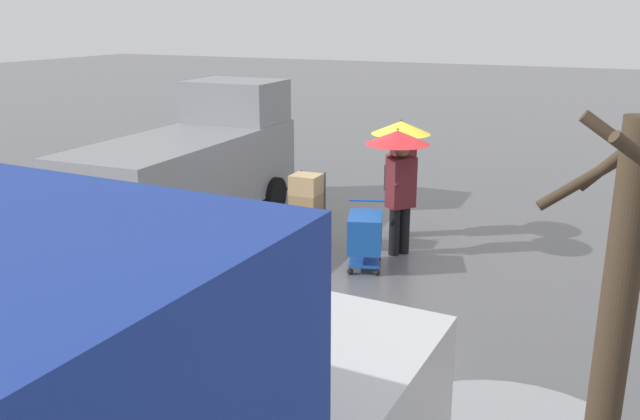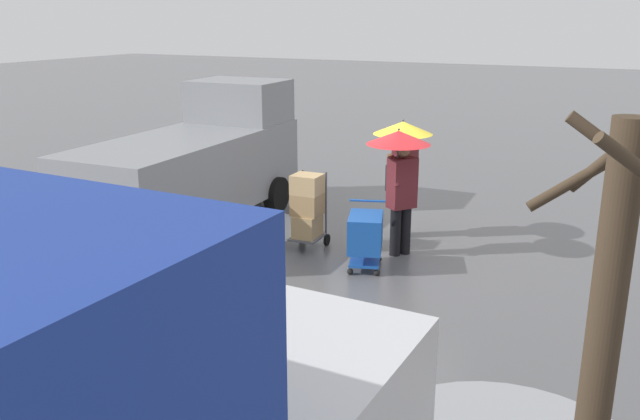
% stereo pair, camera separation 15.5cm
% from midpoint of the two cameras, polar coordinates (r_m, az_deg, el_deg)
% --- Properties ---
extents(ground_plane, '(90.00, 90.00, 0.00)m').
position_cam_midpoint_polar(ground_plane, '(11.47, 5.47, -3.52)').
color(ground_plane, '#5B5B5E').
extents(slush_patch_under_van, '(2.06, 2.06, 0.01)m').
position_cam_midpoint_polar(slush_patch_under_van, '(12.74, -6.01, -1.48)').
color(slush_patch_under_van, '#ADAFB5').
rests_on(slush_patch_under_van, ground).
extents(cargo_van_parked_right, '(2.33, 5.40, 2.60)m').
position_cam_midpoint_polar(cargo_van_parked_right, '(12.82, -11.07, 3.86)').
color(cargo_van_parked_right, gray).
rests_on(cargo_van_parked_right, ground).
extents(shopping_cart_vendor, '(0.78, 0.95, 1.02)m').
position_cam_midpoint_polar(shopping_cart_vendor, '(10.52, 3.45, -2.07)').
color(shopping_cart_vendor, '#1951B2').
rests_on(shopping_cart_vendor, ground).
extents(hand_dolly_boxes, '(0.54, 0.72, 1.32)m').
position_cam_midpoint_polar(hand_dolly_boxes, '(11.32, -1.57, 0.23)').
color(hand_dolly_boxes, '#515156').
rests_on(hand_dolly_boxes, ground).
extents(pedestrian_pink_side, '(1.04, 1.04, 2.15)m').
position_cam_midpoint_polar(pedestrian_pink_side, '(11.87, 6.60, 5.00)').
color(pedestrian_pink_side, black).
rests_on(pedestrian_pink_side, ground).
extents(pedestrian_black_side, '(1.04, 1.04, 2.15)m').
position_cam_midpoint_polar(pedestrian_black_side, '(10.92, 6.34, 4.01)').
color(pedestrian_black_side, black).
rests_on(pedestrian_black_side, ground).
extents(bare_tree_near, '(1.38, 1.39, 3.53)m').
position_cam_midpoint_polar(bare_tree_near, '(5.08, 23.18, -9.20)').
color(bare_tree_near, '#423323').
rests_on(bare_tree_near, ground).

